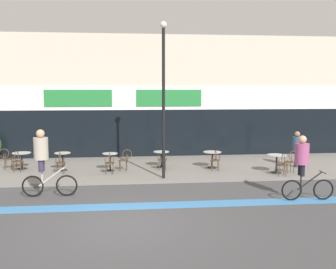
{
  "coord_description": "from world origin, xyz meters",
  "views": [
    {
      "loc": [
        0.1,
        -10.01,
        3.56
      ],
      "look_at": [
        1.79,
        5.87,
        1.72
      ],
      "focal_mm": 42.0,
      "sensor_mm": 36.0,
      "label": 1
    }
  ],
  "objects_px": {
    "cafe_chair_3_near": "(162,158)",
    "lamp_post": "(164,91)",
    "cafe_chair_0_near": "(18,160)",
    "cyclist_0": "(303,163)",
    "pedestrian_near_end": "(297,146)",
    "bistro_table_4": "(212,156)",
    "cafe_chair_1_near": "(60,161)",
    "cafe_chair_5_side": "(291,160)",
    "bistro_table_3": "(161,156)",
    "cafe_chair_2_near": "(110,161)",
    "cafe_chair_5_near": "(282,163)",
    "bistro_table_0": "(22,157)",
    "cafe_chair_4_near": "(215,159)",
    "cafe_chair_2_side": "(125,158)",
    "cafe_chair_0_side": "(7,157)",
    "bistro_table_1": "(63,158)",
    "bistro_table_2": "(110,158)",
    "cyclist_1": "(43,157)",
    "bistro_table_5": "(277,160)"
  },
  "relations": [
    {
      "from": "cafe_chair_3_near",
      "to": "lamp_post",
      "type": "relative_size",
      "value": 0.15
    },
    {
      "from": "cafe_chair_0_near",
      "to": "cyclist_0",
      "type": "xyz_separation_m",
      "value": [
        10.15,
        -4.9,
        0.59
      ]
    },
    {
      "from": "cyclist_0",
      "to": "pedestrian_near_end",
      "type": "relative_size",
      "value": 1.32
    },
    {
      "from": "cafe_chair_3_near",
      "to": "cyclist_0",
      "type": "height_order",
      "value": "cyclist_0"
    },
    {
      "from": "bistro_table_4",
      "to": "cafe_chair_1_near",
      "type": "xyz_separation_m",
      "value": [
        -6.45,
        -0.5,
        -0.0
      ]
    },
    {
      "from": "cafe_chair_5_side",
      "to": "cyclist_0",
      "type": "bearing_deg",
      "value": 69.57
    },
    {
      "from": "bistro_table_3",
      "to": "cafe_chair_2_near",
      "type": "distance_m",
      "value": 2.52
    },
    {
      "from": "cafe_chair_1_near",
      "to": "cafe_chair_5_near",
      "type": "height_order",
      "value": "same"
    },
    {
      "from": "bistro_table_0",
      "to": "cafe_chair_5_near",
      "type": "xyz_separation_m",
      "value": [
        10.68,
        -2.54,
        -0.0
      ]
    },
    {
      "from": "bistro_table_3",
      "to": "cafe_chair_4_near",
      "type": "bearing_deg",
      "value": -24.74
    },
    {
      "from": "cafe_chair_2_side",
      "to": "cafe_chair_3_near",
      "type": "distance_m",
      "value": 1.59
    },
    {
      "from": "cafe_chair_0_near",
      "to": "cafe_chair_0_side",
      "type": "distance_m",
      "value": 0.87
    },
    {
      "from": "bistro_table_1",
      "to": "cafe_chair_1_near",
      "type": "height_order",
      "value": "cafe_chair_1_near"
    },
    {
      "from": "cafe_chair_1_near",
      "to": "lamp_post",
      "type": "distance_m",
      "value": 5.2
    },
    {
      "from": "cafe_chair_4_near",
      "to": "lamp_post",
      "type": "bearing_deg",
      "value": 122.04
    },
    {
      "from": "cafe_chair_5_side",
      "to": "pedestrian_near_end",
      "type": "height_order",
      "value": "pedestrian_near_end"
    },
    {
      "from": "bistro_table_2",
      "to": "pedestrian_near_end",
      "type": "xyz_separation_m",
      "value": [
        8.22,
        -0.03,
        0.41
      ]
    },
    {
      "from": "cafe_chair_0_side",
      "to": "cafe_chair_1_near",
      "type": "relative_size",
      "value": 1.0
    },
    {
      "from": "bistro_table_3",
      "to": "cafe_chair_2_side",
      "type": "xyz_separation_m",
      "value": [
        -1.6,
        -0.54,
        0.02
      ]
    },
    {
      "from": "cafe_chair_5_side",
      "to": "lamp_post",
      "type": "bearing_deg",
      "value": 2.91
    },
    {
      "from": "bistro_table_1",
      "to": "cafe_chair_4_near",
      "type": "bearing_deg",
      "value": -6.65
    },
    {
      "from": "cafe_chair_0_near",
      "to": "bistro_table_0",
      "type": "bearing_deg",
      "value": 5.59
    },
    {
      "from": "cafe_chair_3_near",
      "to": "cyclist_1",
      "type": "height_order",
      "value": "cyclist_1"
    },
    {
      "from": "cafe_chair_4_near",
      "to": "cyclist_1",
      "type": "distance_m",
      "value": 7.15
    },
    {
      "from": "bistro_table_5",
      "to": "lamp_post",
      "type": "distance_m",
      "value": 5.55
    },
    {
      "from": "bistro_table_1",
      "to": "lamp_post",
      "type": "bearing_deg",
      "value": -24.74
    },
    {
      "from": "bistro_table_3",
      "to": "cyclist_1",
      "type": "distance_m",
      "value": 5.86
    },
    {
      "from": "cafe_chair_1_near",
      "to": "bistro_table_2",
      "type": "bearing_deg",
      "value": -80.97
    },
    {
      "from": "bistro_table_4",
      "to": "cafe_chair_5_near",
      "type": "distance_m",
      "value": 3.08
    },
    {
      "from": "cafe_chair_2_near",
      "to": "cafe_chair_5_side",
      "type": "distance_m",
      "value": 7.51
    },
    {
      "from": "cyclist_0",
      "to": "cafe_chair_0_near",
      "type": "bearing_deg",
      "value": 156.54
    },
    {
      "from": "cafe_chair_4_near",
      "to": "cyclist_1",
      "type": "relative_size",
      "value": 0.4
    },
    {
      "from": "bistro_table_2",
      "to": "cafe_chair_4_near",
      "type": "xyz_separation_m",
      "value": [
        4.43,
        -0.47,
        -0.01
      ]
    },
    {
      "from": "cafe_chair_0_side",
      "to": "cafe_chair_2_side",
      "type": "height_order",
      "value": "same"
    },
    {
      "from": "bistro_table_1",
      "to": "cafe_chair_5_side",
      "type": "distance_m",
      "value": 9.61
    },
    {
      "from": "bistro_table_2",
      "to": "cafe_chair_5_side",
      "type": "height_order",
      "value": "cafe_chair_5_side"
    },
    {
      "from": "cafe_chair_0_side",
      "to": "cafe_chair_1_near",
      "type": "height_order",
      "value": "same"
    },
    {
      "from": "bistro_table_5",
      "to": "cafe_chair_2_side",
      "type": "xyz_separation_m",
      "value": [
        -6.24,
        1.14,
        -0.03
      ]
    },
    {
      "from": "cafe_chair_0_side",
      "to": "cafe_chair_0_near",
      "type": "bearing_deg",
      "value": -51.26
    },
    {
      "from": "cafe_chair_2_near",
      "to": "lamp_post",
      "type": "distance_m",
      "value": 3.71
    },
    {
      "from": "bistro_table_3",
      "to": "cafe_chair_0_side",
      "type": "xyz_separation_m",
      "value": [
        -6.68,
        0.23,
        0.02
      ]
    },
    {
      "from": "cafe_chair_0_near",
      "to": "cafe_chair_1_near",
      "type": "bearing_deg",
      "value": -99.1
    },
    {
      "from": "bistro_table_3",
      "to": "cafe_chair_0_side",
      "type": "bearing_deg",
      "value": 178.02
    },
    {
      "from": "cafe_chair_1_near",
      "to": "cafe_chair_2_near",
      "type": "xyz_separation_m",
      "value": [
        2.01,
        -0.28,
        0.0
      ]
    },
    {
      "from": "pedestrian_near_end",
      "to": "bistro_table_3",
      "type": "bearing_deg",
      "value": 8.3
    },
    {
      "from": "bistro_table_2",
      "to": "cafe_chair_2_near",
      "type": "xyz_separation_m",
      "value": [
        0.0,
        -0.63,
        -0.01
      ]
    },
    {
      "from": "cyclist_0",
      "to": "cafe_chair_5_side",
      "type": "bearing_deg",
      "value": 74.29
    },
    {
      "from": "cafe_chair_0_side",
      "to": "cafe_chair_5_side",
      "type": "relative_size",
      "value": 1.0
    },
    {
      "from": "lamp_post",
      "to": "cyclist_1",
      "type": "relative_size",
      "value": 2.65
    },
    {
      "from": "pedestrian_near_end",
      "to": "cafe_chair_5_near",
      "type": "bearing_deg",
      "value": 65.57
    }
  ]
}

